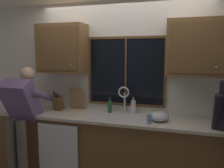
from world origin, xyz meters
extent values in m
cube|color=silver|center=(0.00, 0.06, 1.27)|extent=(5.98, 0.12, 2.55)
cube|color=black|center=(0.06, -0.01, 1.52)|extent=(1.10, 0.02, 0.95)
cube|color=brown|center=(0.06, -0.02, 2.02)|extent=(1.17, 0.02, 0.04)
cube|color=brown|center=(0.06, -0.02, 1.03)|extent=(1.17, 0.02, 0.04)
cube|color=brown|center=(-0.51, -0.02, 1.52)|extent=(0.03, 0.02, 0.95)
cube|color=brown|center=(0.63, -0.02, 1.52)|extent=(0.03, 0.02, 0.95)
cube|color=brown|center=(0.06, -0.02, 1.52)|extent=(0.02, 0.02, 0.95)
cube|color=brown|center=(0.00, -0.29, 0.44)|extent=(3.58, 0.58, 0.88)
cube|color=beige|center=(0.00, -0.31, 0.90)|extent=(3.64, 0.62, 0.04)
cube|color=white|center=(-0.76, -0.61, 0.46)|extent=(0.60, 0.02, 0.74)
cube|color=brown|center=(-0.89, -0.17, 1.86)|extent=(0.73, 0.33, 0.72)
cube|color=brown|center=(-0.89, -0.34, 1.86)|extent=(0.65, 0.01, 0.62)
sphere|color=#B2B2B7|center=(-0.67, -0.34, 1.63)|extent=(0.02, 0.02, 0.02)
cube|color=brown|center=(1.00, -0.17, 1.86)|extent=(0.73, 0.33, 0.72)
cube|color=brown|center=(1.00, -0.34, 1.86)|extent=(0.65, 0.01, 0.62)
sphere|color=#B2B2B7|center=(1.22, -0.34, 1.63)|extent=(0.02, 0.02, 0.02)
cube|color=#B7B7BC|center=(0.06, -0.30, 0.91)|extent=(0.80, 0.46, 0.02)
cube|color=#9C9CA0|center=(-0.14, -0.30, 0.81)|extent=(0.36, 0.42, 0.20)
cube|color=#9C9CA0|center=(0.26, -0.30, 0.81)|extent=(0.36, 0.42, 0.20)
cube|color=#B7B7BC|center=(0.06, -0.30, 0.81)|extent=(0.04, 0.42, 0.20)
cylinder|color=silver|center=(0.06, -0.08, 1.07)|extent=(0.03, 0.03, 0.30)
torus|color=silver|center=(0.06, -0.14, 1.24)|extent=(0.16, 0.02, 0.16)
cylinder|color=silver|center=(0.14, -0.08, 0.97)|extent=(0.03, 0.03, 0.09)
cylinder|color=#595147|center=(-1.39, -0.76, 0.44)|extent=(0.13, 0.13, 0.88)
cylinder|color=#595147|center=(-1.22, -0.76, 0.44)|extent=(0.13, 0.13, 0.88)
cube|color=slate|center=(-1.31, -0.63, 1.14)|extent=(0.44, 0.46, 0.62)
sphere|color=beige|center=(-1.31, -0.45, 1.49)|extent=(0.21, 0.21, 0.21)
cylinder|color=slate|center=(-1.53, -0.45, 1.19)|extent=(0.09, 0.52, 0.26)
cylinder|color=slate|center=(-1.09, -0.45, 1.19)|extent=(0.09, 0.52, 0.26)
cylinder|color=black|center=(1.23, -0.52, 1.12)|extent=(0.08, 0.20, 0.47)
cube|color=brown|center=(-0.96, -0.21, 1.02)|extent=(0.12, 0.18, 0.25)
cylinder|color=black|center=(-1.00, -0.27, 1.18)|extent=(0.02, 0.05, 0.09)
cylinder|color=black|center=(-0.96, -0.27, 1.17)|extent=(0.02, 0.04, 0.08)
cylinder|color=black|center=(-0.93, -0.27, 1.16)|extent=(0.02, 0.04, 0.06)
cube|color=#997047|center=(-0.70, -0.08, 1.08)|extent=(0.24, 0.09, 0.33)
ellipsoid|color=#B7B7BC|center=(0.58, -0.33, 0.98)|extent=(0.26, 0.26, 0.13)
cylinder|color=#668CCC|center=(0.47, -0.50, 0.98)|extent=(0.06, 0.06, 0.12)
cylinder|color=silver|center=(0.47, -0.50, 1.06)|extent=(0.02, 0.02, 0.04)
cylinder|color=silver|center=(0.47, -0.51, 1.08)|extent=(0.01, 0.04, 0.01)
cylinder|color=#1E592D|center=(-0.15, -0.12, 1.01)|extent=(0.06, 0.06, 0.18)
cylinder|color=#184724|center=(-0.15, -0.12, 1.12)|extent=(0.03, 0.03, 0.04)
cylinder|color=black|center=(-0.15, -0.12, 1.15)|extent=(0.03, 0.03, 0.01)
cylinder|color=silver|center=(0.19, -0.09, 1.02)|extent=(0.07, 0.07, 0.19)
cylinder|color=#B3AFA7|center=(0.19, -0.09, 1.14)|extent=(0.03, 0.03, 0.05)
cylinder|color=black|center=(0.19, -0.09, 1.17)|extent=(0.03, 0.03, 0.01)
camera|label=1|loc=(0.80, -3.22, 1.80)|focal=35.97mm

